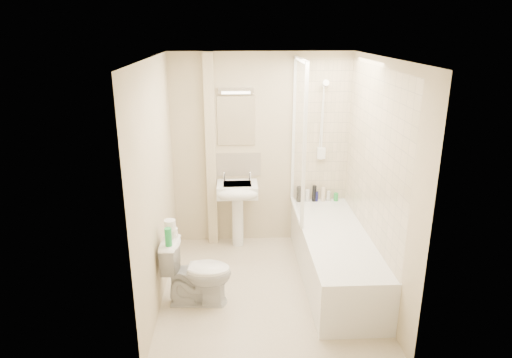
{
  "coord_description": "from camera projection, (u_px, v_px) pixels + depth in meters",
  "views": [
    {
      "loc": [
        -0.34,
        -4.23,
        2.67
      ],
      "look_at": [
        -0.11,
        0.2,
        1.18
      ],
      "focal_mm": 32.0,
      "sensor_mm": 36.0,
      "label": 1
    }
  ],
  "objects": [
    {
      "name": "wall_right",
      "position": [
        379.0,
        182.0,
        4.54
      ],
      "size": [
        0.02,
        2.5,
        2.4
      ],
      "primitive_type": "cube",
      "color": "beige",
      "rests_on": "ground"
    },
    {
      "name": "floor",
      "position": [
        268.0,
        290.0,
        4.87
      ],
      "size": [
        2.5,
        2.5,
        0.0
      ],
      "primitive_type": "plane",
      "color": "beige",
      "rests_on": "ground"
    },
    {
      "name": "toilet",
      "position": [
        197.0,
        272.0,
        4.55
      ],
      "size": [
        0.48,
        0.73,
        0.69
      ],
      "primitive_type": "imported",
      "rotation": [
        0.0,
        0.0,
        1.5
      ],
      "color": "white",
      "rests_on": "ground"
    },
    {
      "name": "strip_light",
      "position": [
        236.0,
        91.0,
        5.39
      ],
      "size": [
        0.42,
        0.07,
        0.07
      ],
      "primitive_type": "cube",
      "color": "silver",
      "rests_on": "wall_back"
    },
    {
      "name": "toilet_roll_upper",
      "position": [
        170.0,
        225.0,
        4.45
      ],
      "size": [
        0.11,
        0.11,
        0.1
      ],
      "primitive_type": "cylinder",
      "color": "white",
      "rests_on": "toilet_roll_lower"
    },
    {
      "name": "pipe_boxing",
      "position": [
        211.0,
        153.0,
        5.59
      ],
      "size": [
        0.12,
        0.12,
        2.4
      ],
      "primitive_type": "cube",
      "color": "beige",
      "rests_on": "ground"
    },
    {
      "name": "splashback",
      "position": [
        237.0,
        164.0,
        5.7
      ],
      "size": [
        0.6,
        0.02,
        0.3
      ],
      "primitive_type": "cube",
      "color": "beige",
      "rests_on": "wall_back"
    },
    {
      "name": "green_bottle",
      "position": [
        168.0,
        237.0,
        4.31
      ],
      "size": [
        0.07,
        0.07,
        0.18
      ],
      "primitive_type": "cylinder",
      "color": "green",
      "rests_on": "toilet"
    },
    {
      "name": "wall_back",
      "position": [
        261.0,
        151.0,
        5.67
      ],
      "size": [
        2.2,
        0.02,
        2.4
      ],
      "primitive_type": "cube",
      "color": "beige",
      "rests_on": "ground"
    },
    {
      "name": "toilet_roll_lower",
      "position": [
        172.0,
        233.0,
        4.51
      ],
      "size": [
        0.11,
        0.11,
        0.09
      ],
      "primitive_type": "cylinder",
      "color": "white",
      "rests_on": "toilet"
    },
    {
      "name": "tile_right",
      "position": [
        373.0,
        155.0,
        4.66
      ],
      "size": [
        0.01,
        2.1,
        1.75
      ],
      "primitive_type": "cube",
      "color": "beige",
      "rests_on": "wall_right"
    },
    {
      "name": "bottle_blue",
      "position": [
        316.0,
        196.0,
        5.81
      ],
      "size": [
        0.05,
        0.05,
        0.13
      ],
      "primitive_type": "cylinder",
      "color": "#131456",
      "rests_on": "bathtub"
    },
    {
      "name": "bathtub",
      "position": [
        335.0,
        255.0,
        5.01
      ],
      "size": [
        0.7,
        2.1,
        0.55
      ],
      "color": "white",
      "rests_on": "ground"
    },
    {
      "name": "pedestal_sink",
      "position": [
        237.0,
        198.0,
        5.6
      ],
      "size": [
        0.5,
        0.47,
        0.96
      ],
      "color": "white",
      "rests_on": "ground"
    },
    {
      "name": "wall_left",
      "position": [
        156.0,
        185.0,
        4.44
      ],
      "size": [
        0.02,
        2.5,
        2.4
      ],
      "primitive_type": "cube",
      "color": "beige",
      "rests_on": "ground"
    },
    {
      "name": "tile_back",
      "position": [
        322.0,
        133.0,
        5.63
      ],
      "size": [
        0.7,
        0.01,
        1.75
      ],
      "primitive_type": "cube",
      "color": "beige",
      "rests_on": "wall_back"
    },
    {
      "name": "bottle_cream",
      "position": [
        323.0,
        194.0,
        5.8
      ],
      "size": [
        0.05,
        0.05,
        0.18
      ],
      "primitive_type": "cylinder",
      "color": "beige",
      "rests_on": "bathtub"
    },
    {
      "name": "mirror",
      "position": [
        236.0,
        121.0,
        5.53
      ],
      "size": [
        0.46,
        0.01,
        0.6
      ],
      "primitive_type": "cube",
      "color": "white",
      "rests_on": "wall_back"
    },
    {
      "name": "shower_screen",
      "position": [
        298.0,
        139.0,
        5.19
      ],
      "size": [
        0.04,
        0.92,
        1.8
      ],
      "color": "white",
      "rests_on": "bathtub"
    },
    {
      "name": "ceiling",
      "position": [
        270.0,
        58.0,
        4.11
      ],
      "size": [
        2.2,
        2.5,
        0.02
      ],
      "primitive_type": "cube",
      "color": "white",
      "rests_on": "wall_back"
    },
    {
      "name": "bottle_green",
      "position": [
        336.0,
        197.0,
        5.83
      ],
      "size": [
        0.06,
        0.06,
        0.1
      ],
      "primitive_type": "cylinder",
      "color": "green",
      "rests_on": "bathtub"
    },
    {
      "name": "bottle_white_b",
      "position": [
        328.0,
        196.0,
        5.82
      ],
      "size": [
        0.05,
        0.05,
        0.13
      ],
      "primitive_type": "cylinder",
      "color": "silver",
      "rests_on": "bathtub"
    },
    {
      "name": "shower_fixture",
      "position": [
        323.0,
        124.0,
        5.55
      ],
      "size": [
        0.1,
        0.16,
        0.99
      ],
      "color": "white",
      "rests_on": "wall_back"
    },
    {
      "name": "bottle_black_b",
      "position": [
        314.0,
        193.0,
        5.8
      ],
      "size": [
        0.05,
        0.05,
        0.21
      ],
      "primitive_type": "cylinder",
      "color": "black",
      "rests_on": "bathtub"
    },
    {
      "name": "bottle_white_a",
      "position": [
        307.0,
        196.0,
        5.8
      ],
      "size": [
        0.06,
        0.06,
        0.15
      ],
      "primitive_type": "cylinder",
      "color": "silver",
      "rests_on": "bathtub"
    },
    {
      "name": "bottle_black_a",
      "position": [
        299.0,
        194.0,
        5.79
      ],
      "size": [
        0.06,
        0.06,
        0.2
      ],
      "primitive_type": "cylinder",
      "color": "black",
      "rests_on": "bathtub"
    }
  ]
}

